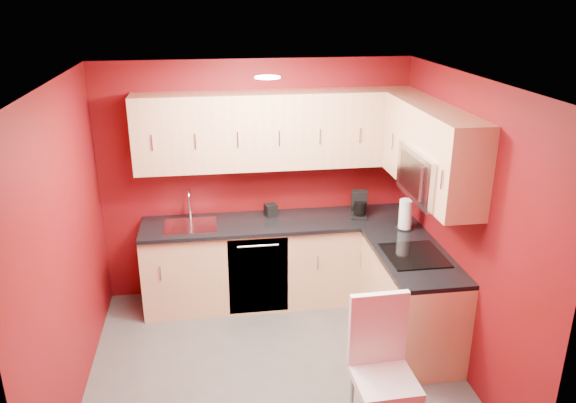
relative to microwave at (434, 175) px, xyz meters
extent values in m
plane|color=#514E4B|center=(-1.39, -0.20, -1.66)|extent=(3.20, 3.20, 0.00)
plane|color=white|center=(-1.39, -0.20, 0.84)|extent=(3.20, 3.20, 0.00)
plane|color=maroon|center=(-1.39, 1.30, -0.41)|extent=(3.20, 0.00, 3.20)
plane|color=maroon|center=(-1.39, -1.70, -0.41)|extent=(3.20, 0.00, 3.20)
plane|color=maroon|center=(-2.99, -0.20, -0.41)|extent=(0.00, 3.00, 3.00)
plane|color=maroon|center=(0.21, -0.20, -0.41)|extent=(0.00, 3.00, 3.00)
cube|color=#E6BB83|center=(-1.19, 1.00, -1.22)|extent=(2.80, 0.60, 0.87)
cube|color=#E6BB83|center=(-0.09, 0.05, -1.22)|extent=(0.60, 1.30, 0.87)
cube|color=black|center=(-1.19, 0.99, -0.77)|extent=(2.80, 0.63, 0.04)
cube|color=black|center=(-0.11, 0.04, -0.77)|extent=(0.63, 1.27, 0.04)
cube|color=tan|center=(-1.19, 1.13, 0.17)|extent=(2.80, 0.35, 0.75)
cube|color=tan|center=(0.03, 0.67, 0.17)|extent=(0.35, 0.57, 0.75)
cube|color=tan|center=(0.03, -0.49, 0.17)|extent=(0.35, 0.22, 0.75)
cube|color=tan|center=(0.03, 0.00, 0.38)|extent=(0.35, 0.76, 0.33)
cube|color=silver|center=(0.01, 0.00, 0.00)|extent=(0.40, 0.76, 0.42)
cube|color=black|center=(-0.18, 0.00, 0.00)|extent=(0.02, 0.62, 0.33)
cylinder|color=silver|center=(-0.20, -0.23, 0.00)|extent=(0.02, 0.02, 0.29)
cube|color=black|center=(-0.11, 0.00, -0.74)|extent=(0.50, 0.55, 0.01)
cube|color=silver|center=(-2.09, 0.98, -0.75)|extent=(0.52, 0.42, 0.02)
cylinder|color=silver|center=(-2.09, 1.18, -0.62)|extent=(0.02, 0.02, 0.26)
torus|color=silver|center=(-2.09, 1.11, -0.49)|extent=(0.02, 0.16, 0.16)
cylinder|color=silver|center=(-2.09, 1.04, -0.55)|extent=(0.02, 0.02, 0.12)
cube|color=black|center=(-1.44, 0.71, -1.22)|extent=(0.60, 0.02, 0.82)
cylinder|color=white|center=(-1.39, 0.10, 0.82)|extent=(0.20, 0.20, 0.01)
camera|label=1|loc=(-1.88, -4.28, 1.44)|focal=35.00mm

